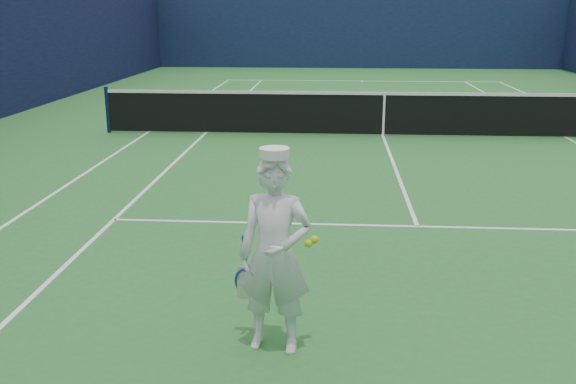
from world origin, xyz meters
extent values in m
plane|color=#27682B|center=(0.00, 0.00, 0.00)|extent=(80.00, 80.00, 0.00)
cube|color=white|center=(0.00, 11.88, 0.00)|extent=(11.03, 0.06, 0.01)
cube|color=white|center=(-5.49, 0.00, 0.00)|extent=(0.06, 23.83, 0.01)
cube|color=white|center=(-4.12, 0.00, 0.00)|extent=(0.06, 23.77, 0.01)
cube|color=white|center=(4.12, 0.00, 0.00)|extent=(0.06, 23.77, 0.01)
cube|color=white|center=(0.00, 6.40, 0.00)|extent=(8.23, 0.06, 0.01)
cube|color=white|center=(0.00, -6.40, 0.00)|extent=(8.23, 0.06, 0.01)
cube|color=white|center=(0.00, 0.00, 0.00)|extent=(0.06, 12.80, 0.01)
cube|color=white|center=(0.00, 11.73, 0.00)|extent=(0.06, 0.30, 0.01)
cube|color=#101A3D|center=(0.00, 18.00, 2.00)|extent=(20.12, 0.12, 4.00)
cylinder|color=#141E4C|center=(-6.40, 0.00, 0.54)|extent=(0.09, 0.09, 1.07)
cube|color=black|center=(0.00, 0.00, 0.50)|extent=(12.79, 0.02, 0.92)
cube|color=white|center=(0.00, 0.00, 0.97)|extent=(12.79, 0.04, 0.07)
cube|color=white|center=(0.00, 0.00, 0.47)|extent=(0.05, 0.03, 0.94)
imported|color=white|center=(-1.60, -9.67, 0.84)|extent=(0.66, 0.47, 1.67)
cylinder|color=white|center=(-1.60, -9.67, 1.69)|extent=(0.24, 0.24, 0.08)
cube|color=white|center=(-1.58, -9.54, 1.66)|extent=(0.19, 0.12, 0.02)
cylinder|color=navy|center=(-1.86, -9.55, 0.86)|extent=(0.05, 0.09, 0.22)
cube|color=#222EB8|center=(-1.86, -9.49, 0.68)|extent=(0.02, 0.02, 0.14)
torus|color=#222EB8|center=(-1.85, -9.43, 0.47)|extent=(0.30, 0.14, 0.29)
cube|color=beige|center=(-1.85, -9.43, 0.47)|extent=(0.22, 0.03, 0.30)
sphere|color=#CBD818|center=(-1.33, -9.60, 0.92)|extent=(0.07, 0.07, 0.07)
sphere|color=#CBD818|center=(-1.28, -9.59, 0.95)|extent=(0.07, 0.07, 0.07)
camera|label=1|loc=(-1.14, -14.55, 2.76)|focal=40.00mm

